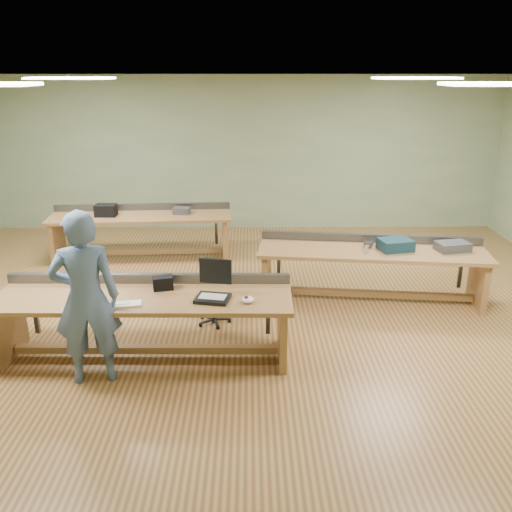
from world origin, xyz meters
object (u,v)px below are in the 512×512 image
parts_bin_grey (453,246)px  mug (369,244)px  camera_bag (163,283)px  laptop_base (213,298)px  drinks_can (367,249)px  person (86,299)px  parts_bin_teal (395,245)px  workbench_back (142,225)px  workbench_mid (371,262)px  workbench_front (145,310)px  task_chair (215,300)px

parts_bin_grey → mug: size_ratio=3.17×
parts_bin_grey → camera_bag: bearing=-160.6°
laptop_base → drinks_can: 2.50m
parts_bin_grey → drinks_can: parts_bin_grey is taller
person → parts_bin_grey: bearing=-168.0°
camera_bag → parts_bin_grey: camera_bag is taller
parts_bin_teal → drinks_can: size_ratio=4.07×
person → mug: 3.92m
workbench_back → person: (0.20, -3.93, 0.36)m
drinks_can → workbench_mid: bearing=57.6°
person → laptop_base: 1.30m
drinks_can → parts_bin_teal: bearing=17.9°
camera_bag → parts_bin_grey: 3.97m
workbench_mid → parts_bin_teal: bearing=-1.3°
mug → workbench_back: bearing=152.6°
workbench_front → person: size_ratio=1.78×
workbench_mid → mug: (-0.04, 0.07, 0.24)m
workbench_mid → camera_bag: camera_bag is taller
workbench_mid → parts_bin_teal: parts_bin_teal is taller
workbench_mid → camera_bag: (-2.67, -1.40, 0.26)m
person → mug: bearing=-159.4°
workbench_mid → laptop_base: (-2.09, -1.71, 0.21)m
parts_bin_grey → laptop_base: bearing=-152.7°
camera_bag → workbench_back: bearing=91.5°
parts_bin_teal → mug: parts_bin_teal is taller
person → mug: (3.30, 2.11, -0.12)m
camera_bag → parts_bin_grey: (3.75, 1.32, -0.02)m
task_chair → parts_bin_grey: size_ratio=1.86×
workbench_back → camera_bag: camera_bag is taller
workbench_front → workbench_back: 3.51m
workbench_front → mug: (2.82, 1.62, 0.24)m
workbench_front → person: (-0.48, -0.49, 0.36)m
workbench_mid → camera_bag: bearing=-145.4°
workbench_back → camera_bag: size_ratio=13.96×
person → parts_bin_teal: 4.16m
workbench_front → parts_bin_grey: size_ratio=7.55×
workbench_front → workbench_back: (-0.68, 3.44, -0.00)m
workbench_front → drinks_can: size_ratio=30.86×
parts_bin_teal → drinks_can: bearing=-162.1°
parts_bin_grey → mug: 1.13m
workbench_front → workbench_back: size_ratio=1.06×
drinks_can → parts_bin_grey: bearing=4.8°
person → parts_bin_grey: (4.42, 1.97, -0.11)m
laptop_base → parts_bin_grey: 3.57m
task_chair → camera_bag: bearing=-108.2°
camera_bag → task_chair: 1.03m
camera_bag → drinks_can: size_ratio=2.08×
person → parts_bin_teal: size_ratio=4.26×
workbench_mid → parts_bin_grey: 1.11m
laptop_base → task_chair: 1.13m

